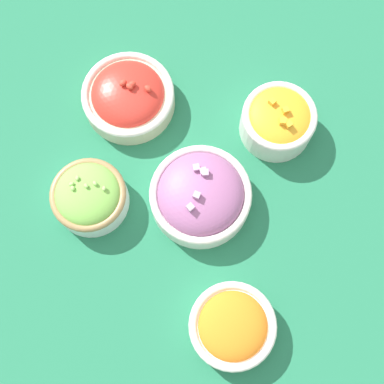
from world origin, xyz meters
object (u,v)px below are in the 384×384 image
at_px(bowl_lettuce, 89,196).
at_px(bowl_cherry_tomatoes, 128,96).
at_px(bowl_red_onion, 200,197).
at_px(bowl_squash, 278,120).
at_px(bowl_carrots, 232,326).

xyz_separation_m(bowl_lettuce, bowl_cherry_tomatoes, (-0.02, 0.18, -0.00)).
relative_size(bowl_red_onion, bowl_cherry_tomatoes, 1.04).
height_order(bowl_squash, bowl_cherry_tomatoes, bowl_squash).
distance_m(bowl_lettuce, bowl_cherry_tomatoes, 0.18).
bearing_deg(bowl_cherry_tomatoes, bowl_lettuce, -83.13).
relative_size(bowl_squash, bowl_carrots, 0.93).
bearing_deg(bowl_red_onion, bowl_squash, 69.53).
bearing_deg(bowl_lettuce, bowl_red_onion, 24.05).
height_order(bowl_cherry_tomatoes, bowl_carrots, bowl_cherry_tomatoes).
bearing_deg(bowl_squash, bowl_lettuce, -132.69).
bearing_deg(bowl_red_onion, bowl_cherry_tomatoes, 148.44).
distance_m(bowl_cherry_tomatoes, bowl_carrots, 0.40).
height_order(bowl_red_onion, bowl_cherry_tomatoes, bowl_red_onion).
height_order(bowl_red_onion, bowl_carrots, bowl_red_onion).
distance_m(bowl_red_onion, bowl_carrots, 0.20).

